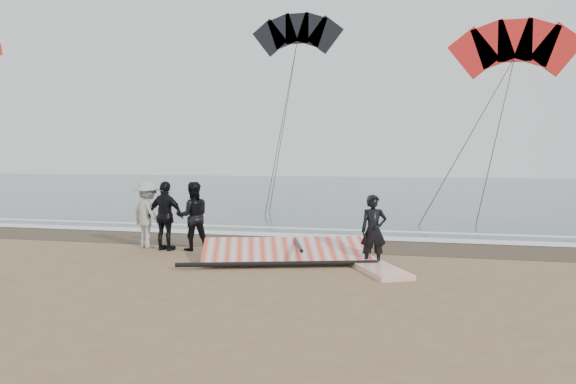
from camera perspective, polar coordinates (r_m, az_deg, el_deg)
name	(u,v)px	position (r m, az deg, el deg)	size (l,w,h in m)	color
ground	(290,276)	(12.09, 0.23, -8.52)	(120.00, 120.00, 0.00)	#8C704C
sea	(391,189)	(44.64, 10.42, 0.28)	(120.00, 54.00, 0.02)	#233838
wet_sand	(327,244)	(16.42, 4.00, -5.28)	(120.00, 2.80, 0.01)	#4C3D2B
foam_near	(335,237)	(17.78, 4.80, -4.54)	(120.00, 0.90, 0.01)	white
foam_far	(343,230)	(19.45, 5.61, -3.84)	(120.00, 0.45, 0.01)	white
man_main	(374,231)	(13.11, 8.69, -3.91)	(0.61, 0.40, 1.67)	black
board_white	(374,267)	(12.96, 8.71, -7.50)	(0.76, 2.70, 0.11)	white
board_cream	(296,245)	(15.97, 0.84, -5.38)	(0.59, 2.22, 0.09)	beige
trio_cluster	(167,215)	(15.74, -12.23, -2.33)	(2.66, 1.23, 1.88)	black
sail_rig	(284,253)	(13.73, -0.37, -6.22)	(4.40, 2.88, 0.51)	black
kite_red	(514,51)	(29.54, 22.01, 13.10)	(6.73, 4.22, 11.71)	red
kite_dark	(297,37)	(38.91, 0.93, 15.48)	(6.86, 7.22, 17.63)	black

